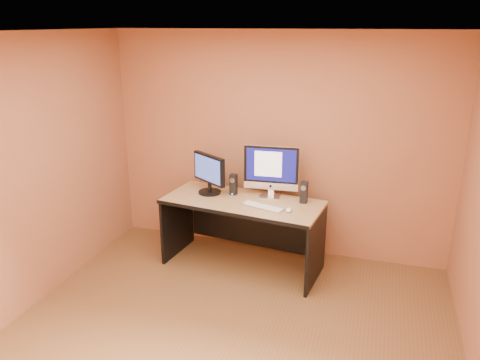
{
  "coord_description": "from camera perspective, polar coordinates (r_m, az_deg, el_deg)",
  "views": [
    {
      "loc": [
        1.15,
        -3.17,
        2.66
      ],
      "look_at": [
        -0.24,
        1.32,
        1.08
      ],
      "focal_mm": 35.0,
      "sensor_mm": 36.0,
      "label": 1
    }
  ],
  "objects": [
    {
      "name": "floor",
      "position": [
        4.3,
        -2.22,
        -19.64
      ],
      "size": [
        4.0,
        4.0,
        0.0
      ],
      "primitive_type": "plane",
      "color": "brown",
      "rests_on": "ground"
    },
    {
      "name": "walls",
      "position": [
        3.64,
        -2.48,
        -3.37
      ],
      "size": [
        4.0,
        4.0,
        2.6
      ],
      "primitive_type": null,
      "color": "#9C5F3F",
      "rests_on": "ground"
    },
    {
      "name": "ceiling",
      "position": [
        3.38,
        -2.8,
        17.54
      ],
      "size": [
        4.0,
        4.0,
        0.0
      ],
      "primitive_type": "plane",
      "color": "white",
      "rests_on": "walls"
    },
    {
      "name": "desk",
      "position": [
        5.31,
        0.3,
        -6.59
      ],
      "size": [
        1.81,
        0.96,
        0.8
      ],
      "primitive_type": null,
      "rotation": [
        0.0,
        0.0,
        -0.12
      ],
      "color": "tan",
      "rests_on": "ground"
    },
    {
      "name": "imac",
      "position": [
        5.18,
        3.77,
        1.05
      ],
      "size": [
        0.63,
        0.28,
        0.6
      ],
      "primitive_type": null,
      "rotation": [
        0.0,
        0.0,
        0.08
      ],
      "color": "silver",
      "rests_on": "desk"
    },
    {
      "name": "second_monitor",
      "position": [
        5.31,
        -3.76,
        0.72
      ],
      "size": [
        0.58,
        0.5,
        0.46
      ],
      "primitive_type": null,
      "rotation": [
        0.0,
        0.0,
        -0.56
      ],
      "color": "black",
      "rests_on": "desk"
    },
    {
      "name": "speaker_left",
      "position": [
        5.3,
        -0.8,
        -0.54
      ],
      "size": [
        0.08,
        0.08,
        0.24
      ],
      "primitive_type": null,
      "rotation": [
        0.0,
        0.0,
        -0.05
      ],
      "color": "black",
      "rests_on": "desk"
    },
    {
      "name": "speaker_right",
      "position": [
        5.1,
        7.81,
        -1.49
      ],
      "size": [
        0.08,
        0.08,
        0.24
      ],
      "primitive_type": null,
      "rotation": [
        0.0,
        0.0,
        -0.05
      ],
      "color": "black",
      "rests_on": "desk"
    },
    {
      "name": "keyboard",
      "position": [
        4.96,
        2.82,
        -3.27
      ],
      "size": [
        0.48,
        0.25,
        0.02
      ],
      "primitive_type": "cube",
      "rotation": [
        0.0,
        0.0,
        -0.28
      ],
      "color": "silver",
      "rests_on": "desk"
    },
    {
      "name": "mouse",
      "position": [
        4.88,
        5.97,
        -3.63
      ],
      "size": [
        0.07,
        0.11,
        0.04
      ],
      "primitive_type": "ellipsoid",
      "rotation": [
        0.0,
        0.0,
        0.02
      ],
      "color": "white",
      "rests_on": "desk"
    },
    {
      "name": "cable_a",
      "position": [
        5.3,
        4.81,
        -1.93
      ],
      "size": [
        0.02,
        0.24,
        0.01
      ],
      "primitive_type": "cylinder",
      "rotation": [
        1.57,
        0.0,
        0.05
      ],
      "color": "black",
      "rests_on": "desk"
    },
    {
      "name": "cable_b",
      "position": [
        5.36,
        3.03,
        -1.65
      ],
      "size": [
        0.09,
        0.18,
        0.01
      ],
      "primitive_type": "cylinder",
      "rotation": [
        1.57,
        0.0,
        -0.44
      ],
      "color": "black",
      "rests_on": "desk"
    }
  ]
}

